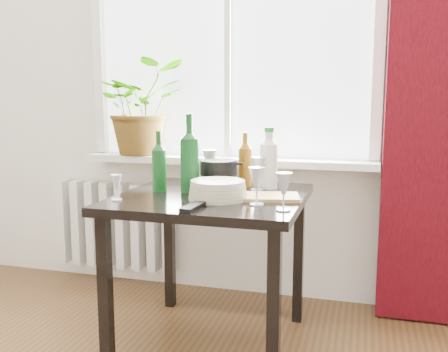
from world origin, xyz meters
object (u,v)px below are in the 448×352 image
(wineglass_far_right, at_px, (284,191))
(cutting_board, at_px, (266,197))
(table, at_px, (212,214))
(wineglass_front_left, at_px, (117,187))
(cleaning_bottle, at_px, (269,157))
(wineglass_back_center, at_px, (257,173))
(wine_bottle_right, at_px, (189,152))
(plate_stack, at_px, (218,190))
(fondue_pot, at_px, (219,174))
(radiator, at_px, (115,225))
(tv_remote, at_px, (193,207))
(wine_bottle_left, at_px, (159,161))
(wineglass_back_left, at_px, (210,166))
(bottle_amber, at_px, (245,159))
(potted_plant, at_px, (142,107))
(wineglass_front_right, at_px, (257,186))

(wineglass_far_right, relative_size, cutting_board, 0.53)
(table, height_order, wineglass_front_left, wineglass_front_left)
(cleaning_bottle, bearing_deg, wineglass_back_center, -118.61)
(wine_bottle_right, relative_size, plate_stack, 1.47)
(plate_stack, xyz_separation_m, fondue_pot, (-0.07, 0.26, 0.03))
(cleaning_bottle, bearing_deg, plate_stack, -115.17)
(radiator, relative_size, tv_remote, 4.78)
(wine_bottle_left, height_order, wineglass_back_left, wine_bottle_left)
(plate_stack, bearing_deg, wine_bottle_left, 160.42)
(bottle_amber, distance_m, wineglass_far_right, 0.59)
(wineglass_far_right, distance_m, wineglass_back_left, 0.71)
(potted_plant, xyz_separation_m, wineglass_far_right, (1.01, -0.87, -0.31))
(wineglass_far_right, bearing_deg, table, 146.35)
(wineglass_back_left, relative_size, wineglass_front_left, 1.60)
(potted_plant, height_order, wine_bottle_right, potted_plant)
(wineglass_front_right, bearing_deg, wine_bottle_left, 160.46)
(wineglass_front_right, relative_size, plate_stack, 0.63)
(wineglass_front_right, relative_size, wineglass_back_center, 0.97)
(radiator, bearing_deg, potted_plant, -2.96)
(radiator, relative_size, fondue_pot, 3.80)
(cutting_board, bearing_deg, wineglass_front_left, -160.38)
(plate_stack, bearing_deg, wineglass_front_right, -19.47)
(radiator, height_order, table, table)
(table, bearing_deg, cutting_board, -6.25)
(wine_bottle_left, bearing_deg, bottle_amber, 35.24)
(radiator, height_order, cutting_board, cutting_board)
(bottle_amber, xyz_separation_m, wineglass_far_right, (0.28, -0.52, -0.06))
(radiator, xyz_separation_m, potted_plant, (0.21, -0.01, 0.75))
(wine_bottle_left, distance_m, wineglass_far_right, 0.70)
(radiator, distance_m, wine_bottle_left, 0.99)
(wineglass_far_right, bearing_deg, bottle_amber, 118.51)
(cleaning_bottle, bearing_deg, wine_bottle_left, -155.23)
(wineglass_front_right, bearing_deg, wine_bottle_right, 150.81)
(wine_bottle_right, relative_size, bottle_amber, 1.35)
(potted_plant, relative_size, wine_bottle_left, 1.96)
(cleaning_bottle, relative_size, wineglass_front_left, 2.69)
(wineglass_back_left, bearing_deg, fondue_pot, -54.92)
(cleaning_bottle, relative_size, wineglass_far_right, 1.98)
(radiator, relative_size, cutting_board, 2.71)
(table, relative_size, wineglass_front_left, 7.35)
(potted_plant, relative_size, wineglass_back_left, 3.09)
(wine_bottle_left, xyz_separation_m, wineglass_back_center, (0.45, 0.15, -0.06))
(wineglass_front_left, bearing_deg, tv_remote, -11.23)
(potted_plant, relative_size, wineglass_far_right, 3.64)
(wineglass_far_right, bearing_deg, wine_bottle_right, 150.11)
(wineglass_back_left, bearing_deg, table, -70.74)
(table, xyz_separation_m, wineglass_front_right, (0.25, -0.17, 0.17))
(cleaning_bottle, height_order, wineglass_far_right, cleaning_bottle)
(bottle_amber, distance_m, wineglass_back_left, 0.20)
(radiator, bearing_deg, wineglass_front_left, -60.71)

